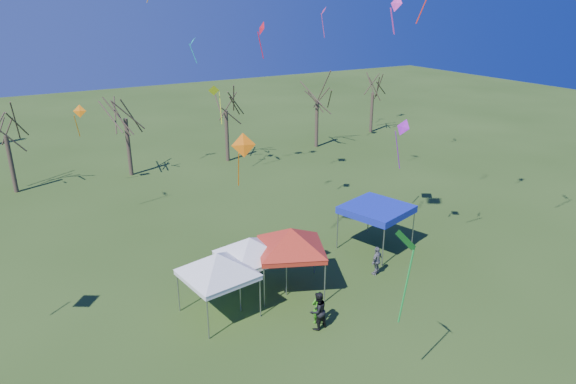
# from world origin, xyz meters

# --- Properties ---
(ground) EXTENTS (140.00, 140.00, 0.00)m
(ground) POSITION_xyz_m (0.00, 0.00, 0.00)
(ground) COLOR #2C4616
(ground) RESTS_ON ground
(tree_1) EXTENTS (3.42, 3.42, 7.54)m
(tree_1) POSITION_xyz_m (-10.77, 24.65, 5.79)
(tree_1) COLOR #3D2D21
(tree_1) RESTS_ON ground
(tree_2) EXTENTS (3.71, 3.71, 8.18)m
(tree_2) POSITION_xyz_m (-2.37, 24.38, 6.29)
(tree_2) COLOR #3D2D21
(tree_2) RESTS_ON ground
(tree_3) EXTENTS (3.59, 3.59, 7.91)m
(tree_3) POSITION_xyz_m (6.03, 24.04, 6.08)
(tree_3) COLOR #3D2D21
(tree_3) RESTS_ON ground
(tree_4) EXTENTS (3.58, 3.58, 7.89)m
(tree_4) POSITION_xyz_m (15.36, 24.00, 6.06)
(tree_4) COLOR #3D2D21
(tree_4) RESTS_ON ground
(tree_5) EXTENTS (3.39, 3.39, 7.46)m
(tree_5) POSITION_xyz_m (23.72, 26.07, 5.73)
(tree_5) COLOR #3D2D21
(tree_5) RESTS_ON ground
(tent_white_west) EXTENTS (3.96, 3.96, 3.53)m
(tent_white_west) POSITION_xyz_m (-3.98, 2.42, 2.85)
(tent_white_west) COLOR gray
(tent_white_west) RESTS_ON ground
(tent_white_mid) EXTENTS (3.77, 3.77, 3.33)m
(tent_white_mid) POSITION_xyz_m (-1.90, 3.44, 2.68)
(tent_white_mid) COLOR gray
(tent_white_mid) RESTS_ON ground
(tent_red) EXTENTS (3.97, 3.97, 3.76)m
(tent_red) POSITION_xyz_m (-0.10, 2.67, 3.04)
(tent_red) COLOR gray
(tent_red) RESTS_ON ground
(tent_blue) EXTENTS (4.06, 4.06, 2.57)m
(tent_blue) POSITION_xyz_m (6.30, 4.09, 2.36)
(tent_blue) COLOR gray
(tent_blue) RESTS_ON ground
(person_green) EXTENTS (0.58, 0.40, 1.54)m
(person_green) POSITION_xyz_m (-0.53, -0.36, 0.77)
(person_green) COLOR green
(person_green) RESTS_ON ground
(person_dark) EXTENTS (0.94, 0.78, 1.75)m
(person_dark) POSITION_xyz_m (-0.77, -0.73, 0.87)
(person_dark) COLOR black
(person_dark) RESTS_ON ground
(person_grey) EXTENTS (0.99, 0.69, 1.56)m
(person_grey) POSITION_xyz_m (4.43, 1.66, 0.78)
(person_grey) COLOR slate
(person_grey) RESTS_ON ground
(kite_18) EXTENTS (0.41, 0.81, 2.03)m
(kite_18) POSITION_xyz_m (2.23, 9.86, 11.84)
(kite_18) COLOR red
(kite_18) RESTS_ON ground
(kite_25) EXTENTS (0.34, 0.72, 1.63)m
(kite_25) POSITION_xyz_m (4.24, 1.35, 13.16)
(kite_25) COLOR #F837B4
(kite_25) RESTS_ON ground
(kite_1) EXTENTS (1.10, 0.68, 2.37)m
(kite_1) POSITION_xyz_m (-2.47, 2.58, 7.61)
(kite_1) COLOR orange
(kite_1) RESTS_ON ground
(kite_12) EXTENTS (0.84, 0.97, 2.59)m
(kite_12) POSITION_xyz_m (14.36, 21.81, 12.45)
(kite_12) COLOR #D72F6B
(kite_12) RESTS_ON ground
(kite_22) EXTENTS (1.05, 0.91, 3.01)m
(kite_22) POSITION_xyz_m (3.73, 20.77, 6.76)
(kite_22) COLOR #E2F519
(kite_22) RESTS_ON ground
(kite_5) EXTENTS (0.72, 1.10, 3.43)m
(kite_5) POSITION_xyz_m (-0.53, -5.34, 6.04)
(kite_5) COLOR green
(kite_5) RESTS_ON ground
(kite_13) EXTENTS (0.93, 0.76, 2.37)m
(kite_13) POSITION_xyz_m (-5.98, 22.12, 5.95)
(kite_13) COLOR orange
(kite_13) RESTS_ON ground
(kite_17) EXTENTS (0.65, 1.10, 3.33)m
(kite_17) POSITION_xyz_m (10.41, 6.93, 5.94)
(kite_17) COLOR purple
(kite_17) RESTS_ON ground
(kite_19) EXTENTS (0.70, 0.83, 1.89)m
(kite_19) POSITION_xyz_m (2.06, 20.35, 10.50)
(kite_19) COLOR #0BB0A6
(kite_19) RESTS_ON ground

